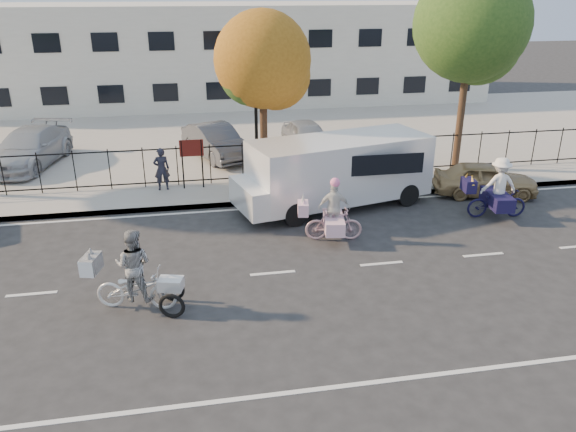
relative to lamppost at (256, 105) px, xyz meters
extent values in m
plane|color=#333334|center=(-0.50, -6.80, -3.11)|extent=(120.00, 120.00, 0.00)
cube|color=#A8A399|center=(-0.50, -1.75, -3.04)|extent=(60.00, 0.10, 0.15)
cube|color=#A8A399|center=(-0.50, -0.70, -3.04)|extent=(60.00, 2.20, 0.15)
cube|color=#A8A399|center=(-0.50, 8.20, -3.04)|extent=(60.00, 15.60, 0.15)
cube|color=silver|center=(-0.50, 18.20, -0.11)|extent=(34.00, 10.00, 6.00)
cylinder|color=black|center=(0.00, 0.00, -0.96)|extent=(0.12, 0.12, 4.00)
sphere|color=white|center=(0.00, 0.00, 1.19)|extent=(0.36, 0.36, 0.36)
cylinder|color=black|center=(-2.70, 0.00, -2.06)|extent=(0.06, 0.06, 1.80)
cylinder|color=black|center=(-2.00, 0.00, -2.06)|extent=(0.06, 0.06, 1.80)
cube|color=#59140F|center=(-2.35, 0.00, -1.46)|extent=(0.85, 0.04, 0.60)
imported|color=white|center=(-3.88, -7.90, -2.61)|extent=(2.00, 1.13, 1.00)
imported|color=white|center=(-3.88, -7.90, -2.00)|extent=(0.99, 0.85, 1.74)
cube|color=white|center=(-4.84, -7.65, -2.01)|extent=(0.48, 0.67, 0.40)
cone|color=white|center=(-4.84, -7.51, -1.74)|extent=(0.15, 0.15, 0.20)
cone|color=white|center=(-4.84, -7.78, -1.74)|extent=(0.15, 0.15, 0.20)
torus|color=black|center=(-3.08, -8.50, -2.80)|extent=(0.62, 0.24, 0.62)
torus|color=black|center=(-3.08, -7.73, -2.80)|extent=(0.62, 0.24, 0.62)
cube|color=white|center=(-3.08, -8.12, -2.45)|extent=(0.63, 0.52, 0.28)
imported|color=#D19FA5|center=(1.60, -5.04, -2.61)|extent=(1.74, 0.76, 1.01)
imported|color=silver|center=(1.60, -5.04, -2.09)|extent=(0.99, 0.54, 1.59)
cube|color=#ECB3C9|center=(0.71, -4.89, -2.10)|extent=(0.39, 0.60, 0.36)
cone|color=silver|center=(0.71, -4.89, -1.78)|extent=(0.12, 0.12, 0.32)
cube|color=#ECB3C9|center=(1.60, -5.04, -2.56)|extent=(0.77, 1.39, 0.40)
sphere|color=pink|center=(1.60, -5.04, -1.31)|extent=(0.28, 0.28, 0.28)
imported|color=#121035|center=(7.27, -4.25, -2.61)|extent=(1.98, 0.90, 1.01)
imported|color=white|center=(7.27, -4.25, -1.99)|extent=(1.21, 0.79, 1.76)
cube|color=#151038|center=(6.27, -4.13, -2.00)|extent=(0.41, 0.65, 0.40)
cone|color=gold|center=(6.27, -3.93, -1.77)|extent=(0.13, 0.26, 0.36)
cone|color=gold|center=(6.27, -4.33, -1.77)|extent=(0.13, 0.26, 0.36)
cube|color=#151038|center=(7.27, -4.25, -2.50)|extent=(0.79, 1.52, 0.45)
cube|color=white|center=(2.51, -2.30, -1.77)|extent=(6.40, 3.63, 2.01)
cube|color=white|center=(-0.79, -2.30, -2.33)|extent=(1.07, 2.25, 0.89)
cylinder|color=black|center=(0.39, -3.28, -2.72)|extent=(0.83, 0.47, 0.78)
cylinder|color=black|center=(0.39, -1.32, -2.72)|extent=(0.83, 0.47, 0.78)
cylinder|color=black|center=(4.64, -3.28, -2.72)|extent=(0.83, 0.47, 0.78)
cylinder|color=black|center=(4.64, -1.32, -2.72)|extent=(0.83, 0.47, 0.78)
imported|color=tan|center=(7.91, -2.30, -2.50)|extent=(3.85, 2.29, 1.23)
imported|color=black|center=(-3.45, 0.00, -2.18)|extent=(0.61, 0.44, 1.56)
imported|color=#B1B5BA|center=(-8.85, 4.03, -2.22)|extent=(3.14, 5.42, 1.48)
imported|color=#494B51|center=(-1.28, 3.81, -2.26)|extent=(2.92, 4.51, 1.41)
imported|color=#A3A5AA|center=(2.78, 4.06, -2.29)|extent=(1.95, 4.10, 1.35)
cylinder|color=#442D1D|center=(0.34, 0.50, -1.10)|extent=(0.28, 0.28, 4.03)
sphere|color=#9F6219|center=(0.34, 0.50, 1.50)|extent=(3.46, 3.46, 3.46)
sphere|color=#9F6219|center=(0.84, 0.70, 0.92)|extent=(2.53, 2.53, 2.53)
cylinder|color=#442D1D|center=(8.15, 0.50, -0.61)|extent=(0.28, 0.28, 5.01)
sphere|color=#385B1E|center=(8.15, 0.50, 2.61)|extent=(4.29, 4.29, 4.29)
sphere|color=#385B1E|center=(8.65, 0.70, 1.90)|extent=(3.15, 3.15, 3.15)
camera|label=1|loc=(-2.48, -19.75, 3.89)|focal=35.00mm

